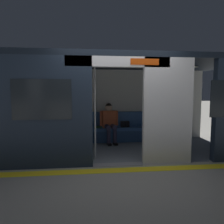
{
  "coord_description": "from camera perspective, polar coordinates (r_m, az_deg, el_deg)",
  "views": [
    {
      "loc": [
        0.54,
        4.03,
        1.48
      ],
      "look_at": [
        0.0,
        -1.12,
        0.98
      ],
      "focal_mm": 32.74,
      "sensor_mm": 36.0,
      "label": 1
    }
  ],
  "objects": [
    {
      "name": "bench_seat",
      "position": [
        6.14,
        -0.82,
        -5.29
      ],
      "size": [
        3.29,
        0.44,
        0.43
      ],
      "color": "#38609E",
      "rests_on": "ground_plane"
    },
    {
      "name": "book",
      "position": [
        6.16,
        -3.96,
        -4.18
      ],
      "size": [
        0.22,
        0.26,
        0.03
      ],
      "primitive_type": "cube",
      "rotation": [
        0.0,
        0.0,
        0.38
      ],
      "color": "#33723F",
      "rests_on": "bench_seat"
    },
    {
      "name": "train_car",
      "position": [
        5.13,
        -0.76,
        5.66
      ],
      "size": [
        6.4,
        2.49,
        2.29
      ],
      "color": "silver",
      "rests_on": "ground_plane"
    },
    {
      "name": "platform_edge_strip",
      "position": [
        4.05,
        2.21,
        -15.9
      ],
      "size": [
        8.0,
        0.24,
        0.01
      ],
      "primitive_type": "cube",
      "color": "yellow",
      "rests_on": "ground_plane"
    },
    {
      "name": "ground_plane",
      "position": [
        4.32,
        1.63,
        -14.5
      ],
      "size": [
        60.0,
        60.0,
        0.0
      ],
      "primitive_type": "plane",
      "color": "gray"
    },
    {
      "name": "handbag",
      "position": [
        6.22,
        3.64,
        -3.42
      ],
      "size": [
        0.26,
        0.15,
        0.17
      ],
      "color": "black",
      "rests_on": "bench_seat"
    },
    {
      "name": "grab_pole_door",
      "position": [
        4.45,
        -4.78,
        0.27
      ],
      "size": [
        0.04,
        0.04,
        2.15
      ],
      "primitive_type": "cylinder",
      "color": "silver",
      "rests_on": "ground_plane"
    },
    {
      "name": "person_seated",
      "position": [
        6.03,
        -0.74,
        -2.35
      ],
      "size": [
        0.55,
        0.71,
        1.16
      ],
      "color": "#CC5933",
      "rests_on": "ground_plane"
    }
  ]
}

